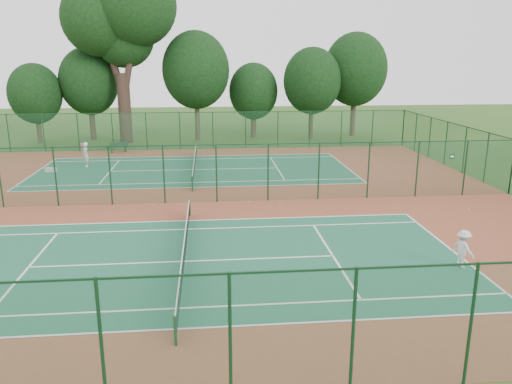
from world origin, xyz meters
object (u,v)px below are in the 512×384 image
kit_bag (51,170)px  big_tree (120,17)px  trash_bin (83,148)px  bench (119,147)px  player_far (86,155)px  player_near (463,249)px

kit_bag → big_tree: bearing=87.4°
trash_bin → big_tree: big_tree is taller
kit_bag → big_tree: (3.75, 13.65, 11.94)m
trash_bin → kit_bag: (-0.44, -8.34, -0.23)m
big_tree → bench: bearing=-89.6°
player_far → kit_bag: player_far is taller
player_near → trash_bin: size_ratio=2.07×
trash_bin → bench: bearing=-11.7°
big_tree → trash_bin: bearing=-121.9°
player_far → kit_bag: (-2.32, -1.52, -0.83)m
player_far → bench: size_ratio=1.19×
kit_bag → player_near: bearing=-29.1°
bench → kit_bag: (-3.78, -7.65, -0.35)m
player_near → bench: bearing=9.0°
player_far → bench: bearing=143.0°
player_near → trash_bin: bearing=12.8°
bench → kit_bag: 8.54m
player_far → kit_bag: bearing=-80.4°
player_far → trash_bin: (-1.87, 6.82, -0.60)m
player_near → big_tree: bearing=4.0°
player_near → player_far: size_ratio=0.82×
bench → player_near: bearing=-80.5°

